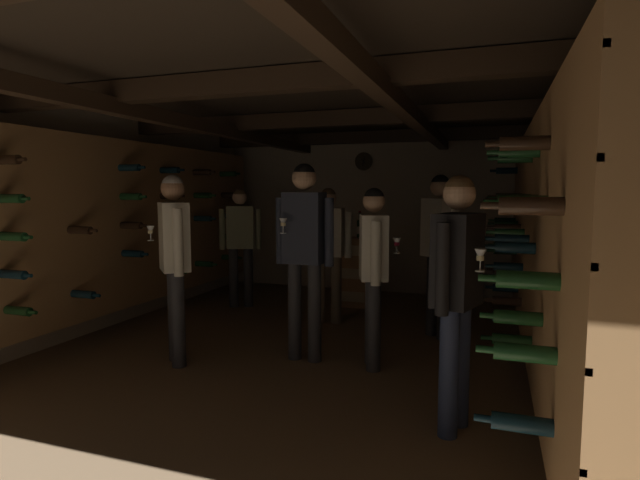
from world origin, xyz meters
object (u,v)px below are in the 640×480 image
Objects in this scene: wine_crate_stack at (356,272)px; person_guest_near_right at (457,280)px; person_guest_rear_center at (328,243)px; person_guest_mid_right at (373,262)px; person_guest_far_left at (240,237)px; display_bottle at (360,227)px; person_host_center at (304,242)px; person_guest_mid_left at (174,251)px; person_guest_far_right at (439,240)px.

person_guest_near_right is at bearing -64.84° from wine_crate_stack.
person_guest_near_right is 2.72m from person_guest_rear_center.
person_guest_far_left is at bearing 142.38° from person_guest_mid_right.
person_guest_mid_right is (-0.75, 0.96, -0.05)m from person_guest_near_right.
person_guest_rear_center is at bearing -96.97° from display_bottle.
person_guest_rear_center is (-0.08, -0.93, 0.47)m from wine_crate_stack.
person_host_center is 1.13× the size of person_guest_far_left.
wine_crate_stack is at bearing 115.16° from person_guest_near_right.
wine_crate_stack is 0.58× the size of person_guest_rear_center.
display_bottle is 0.21× the size of person_guest_mid_left.
person_guest_rear_center reaches higher than person_guest_mid_right.
person_guest_rear_center reaches higher than display_bottle.
person_guest_far_left is (-1.53, 1.68, -0.15)m from person_host_center.
person_guest_far_left is 1.00× the size of person_guest_mid_right.
person_guest_far_right reaches higher than person_guest_mid_left.
wine_crate_stack is 3.53m from person_guest_near_right.
wine_crate_stack is 0.54× the size of person_guest_far_right.
person_guest_far_right is 2.59m from person_guest_mid_left.
person_guest_rear_center is at bearing 64.61° from person_guest_mid_left.
person_guest_near_right is (1.45, -3.19, -0.07)m from display_bottle.
wine_crate_stack is 2.31m from person_host_center.
wine_crate_stack is 2.57× the size of display_bottle.
person_host_center is 1.09× the size of person_guest_near_right.
person_guest_far_left is at bearing -158.69° from wine_crate_stack.
display_bottle is 0.23× the size of person_guest_rear_center.
person_guest_near_right is 1.05× the size of person_guest_mid_right.
wine_crate_stack is 1.05m from person_guest_rear_center.
person_guest_far_left is 2.70m from person_guest_mid_right.
person_guest_far_right reaches higher than person_guest_near_right.
person_host_center is 1.12m from person_guest_mid_left.
person_guest_mid_left is at bearing -143.20° from person_guest_far_right.
person_guest_near_right is at bearing -42.10° from person_guest_far_left.
person_guest_mid_left is (-0.83, -1.74, 0.07)m from person_guest_rear_center.
display_bottle is 0.23× the size of person_guest_far_left.
person_guest_near_right is at bearing -65.59° from display_bottle.
person_host_center is 1.04× the size of person_guest_far_right.
person_host_center is 1.13× the size of person_guest_rear_center.
person_host_center is at bearing -47.73° from person_guest_far_left.
person_guest_rear_center is (-0.20, 1.30, -0.15)m from person_host_center.
display_bottle is at bearing 92.17° from person_host_center.
person_guest_mid_left is at bearing -156.68° from person_host_center.
person_guest_mid_left reaches higher than display_bottle.
person_guest_far_right is 1.02× the size of person_guest_mid_left.
person_guest_mid_left is (-0.91, -2.67, 0.55)m from wine_crate_stack.
person_guest_far_left is (-1.44, -0.58, -0.12)m from display_bottle.
person_guest_far_right is (-0.31, 2.04, 0.05)m from person_guest_near_right.
person_guest_mid_right is (0.70, -2.23, -0.12)m from display_bottle.
person_guest_mid_left is at bearing -109.25° from display_bottle.
person_guest_far_right is 1.09× the size of person_guest_mid_right.
person_guest_mid_left reaches higher than person_guest_rear_center.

